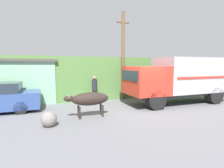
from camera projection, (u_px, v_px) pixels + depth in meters
ground_plane at (140, 110)px, 9.66m from camera, size 60.00×60.00×0.00m
hillside_embankment at (104, 76)px, 15.70m from camera, size 32.00×6.68×3.05m
building_backdrop at (19, 81)px, 11.38m from camera, size 4.76×2.70×2.84m
cargo_truck at (182, 78)px, 11.27m from camera, size 7.13×2.35×2.93m
brown_cow at (89, 99)px, 8.20m from camera, size 2.11×0.62×1.19m
pedestrian_on_hill at (95, 88)px, 11.43m from camera, size 0.47×0.47×1.77m
utility_pole at (123, 55)px, 12.36m from camera, size 0.90×0.23×6.17m
roadside_rock at (49, 119)px, 6.97m from camera, size 0.63×0.63×0.63m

